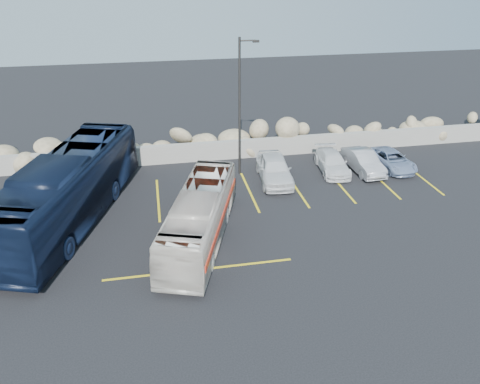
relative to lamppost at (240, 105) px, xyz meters
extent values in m
plane|color=black|center=(-2.56, -9.50, -4.30)|extent=(90.00, 90.00, 0.00)
cube|color=gray|center=(-2.56, 2.50, -3.70)|extent=(60.00, 0.40, 1.20)
cube|color=yellow|center=(-5.06, -2.50, -4.29)|extent=(0.12, 5.00, 0.01)
cube|color=yellow|center=(0.04, -2.50, -4.29)|extent=(0.12, 5.00, 0.01)
cube|color=yellow|center=(2.74, -2.50, -4.29)|extent=(0.12, 5.00, 0.01)
cube|color=yellow|center=(5.34, -2.50, -4.29)|extent=(0.12, 5.00, 0.01)
cube|color=yellow|center=(7.94, -2.50, -4.29)|extent=(0.12, 5.00, 0.01)
cube|color=yellow|center=(10.54, -2.50, -4.29)|extent=(0.12, 5.00, 0.01)
cube|color=yellow|center=(-3.56, -9.30, -4.29)|extent=(8.00, 0.12, 0.01)
cylinder|color=#2F2C2A|center=(-0.06, 0.00, -0.30)|extent=(0.14, 0.14, 8.00)
cylinder|color=#2F2C2A|center=(0.39, 0.00, 3.50)|extent=(0.90, 0.08, 0.08)
cube|color=#2F2C2A|center=(0.84, 0.00, 3.45)|extent=(0.35, 0.18, 0.12)
imported|color=silver|center=(-3.22, -6.94, -3.07)|extent=(4.71, 8.97, 2.44)
imported|color=black|center=(-9.31, -3.93, -2.59)|extent=(6.48, 12.54, 3.41)
imported|color=silver|center=(1.77, -1.34, -3.54)|extent=(2.17, 4.58, 1.51)
imported|color=#ACABB0|center=(7.45, -1.05, -3.66)|extent=(1.52, 3.89, 1.26)
imported|color=silver|center=(5.59, -0.70, -3.73)|extent=(1.98, 4.04, 1.13)
imported|color=#7C8FB1|center=(9.40, -0.92, -3.76)|extent=(2.11, 3.98, 1.07)
camera|label=1|loc=(-4.90, -25.48, 7.55)|focal=35.00mm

